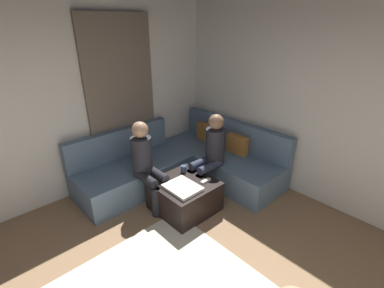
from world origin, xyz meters
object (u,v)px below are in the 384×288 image
Objects in this scene: game_remote at (206,181)px; person_on_couch_side at (146,162)px; ottoman at (185,195)px; coffee_mug at (184,169)px; sectional_couch at (184,163)px; person_on_couch_back at (210,152)px.

person_on_couch_side reaches higher than game_remote.
coffee_mug is at bearing 140.71° from ottoman.
sectional_couch is at bearing 158.83° from game_remote.
person_on_couch_back is at bearing 125.92° from game_remote.
person_on_couch_back and person_on_couch_side have the same top height.
ottoman is 0.63× the size of person_on_couch_side.
person_on_couch_back is (-0.08, 0.57, 0.45)m from ottoman.
person_on_couch_back is (0.52, 0.06, 0.38)m from sectional_couch.
sectional_couch is 26.84× the size of coffee_mug.
person_on_couch_back reaches higher than ottoman.
coffee_mug is 0.46m from person_on_couch_back.
ottoman is 0.73m from person_on_couch_back.
game_remote is (0.40, 0.04, -0.04)m from coffee_mug.
coffee_mug is at bearing -174.29° from game_remote.
ottoman is at bearing 122.28° from person_on_couch_side.
game_remote is 0.49m from person_on_couch_back.
coffee_mug reaches higher than ottoman.
game_remote is 0.83m from person_on_couch_side.
coffee_mug is at bearing 153.95° from person_on_couch_side.
sectional_couch is 2.12× the size of person_on_couch_side.
person_on_couch_side is (-0.23, -0.46, 0.19)m from coffee_mug.
person_on_couch_side reaches higher than ottoman.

